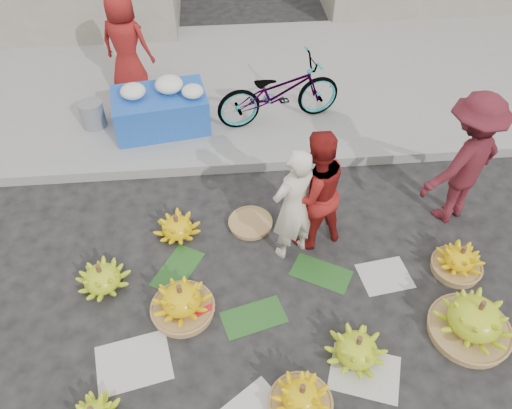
{
  "coord_description": "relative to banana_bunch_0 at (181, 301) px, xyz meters",
  "views": [
    {
      "loc": [
        -0.33,
        -3.02,
        4.48
      ],
      "look_at": [
        0.01,
        0.75,
        0.7
      ],
      "focal_mm": 35.0,
      "sensor_mm": 36.0,
      "label": 1
    }
  ],
  "objects": [
    {
      "name": "ground",
      "position": [
        0.83,
        0.06,
        -0.19
      ],
      "size": [
        80.0,
        80.0,
        0.0
      ],
      "primitive_type": "plane",
      "color": "black",
      "rests_on": "ground"
    },
    {
      "name": "curb",
      "position": [
        0.83,
        2.26,
        -0.12
      ],
      "size": [
        40.0,
        0.25,
        0.15
      ],
      "primitive_type": "cube",
      "color": "gray",
      "rests_on": "ground"
    },
    {
      "name": "sidewalk",
      "position": [
        0.83,
        4.36,
        -0.13
      ],
      "size": [
        40.0,
        4.0,
        0.12
      ],
      "primitive_type": "cube",
      "color": "gray",
      "rests_on": "ground"
    },
    {
      "name": "newspaper_scatter",
      "position": [
        0.83,
        -0.74,
        -0.19
      ],
      "size": [
        3.2,
        1.8,
        0.0
      ],
      "primitive_type": null,
      "color": "beige",
      "rests_on": "ground"
    },
    {
      "name": "banana_leaves",
      "position": [
        0.73,
        0.26,
        -0.19
      ],
      "size": [
        2.0,
        1.0,
        0.0
      ],
      "primitive_type": null,
      "color": "#1C4B19",
      "rests_on": "ground"
    },
    {
      "name": "banana_bunch_0",
      "position": [
        0.0,
        0.0,
        0.0
      ],
      "size": [
        0.65,
        0.65,
        0.45
      ],
      "rotation": [
        0.0,
        0.0,
        0.17
      ],
      "color": "olive",
      "rests_on": "ground"
    },
    {
      "name": "banana_bunch_2",
      "position": [
        1.07,
        -1.1,
        -0.03
      ],
      "size": [
        0.63,
        0.63,
        0.4
      ],
      "rotation": [
        0.0,
        0.0,
        -0.43
      ],
      "color": "olive",
      "rests_on": "ground"
    },
    {
      "name": "banana_bunch_3",
      "position": [
        1.67,
        -0.66,
        -0.04
      ],
      "size": [
        0.59,
        0.59,
        0.35
      ],
      "rotation": [
        0.0,
        0.0,
        -0.05
      ],
      "color": "#91B71A",
      "rests_on": "ground"
    },
    {
      "name": "banana_bunch_4",
      "position": [
        2.87,
        -0.5,
        0.04
      ],
      "size": [
        0.8,
        0.8,
        0.53
      ],
      "rotation": [
        0.0,
        0.0,
        0.01
      ],
      "color": "olive",
      "rests_on": "ground"
    },
    {
      "name": "banana_bunch_5",
      "position": [
        3.04,
        0.28,
        -0.03
      ],
      "size": [
        0.61,
        0.61,
        0.39
      ],
      "rotation": [
        0.0,
        0.0,
        -0.43
      ],
      "color": "olive",
      "rests_on": "ground"
    },
    {
      "name": "banana_bunch_6",
      "position": [
        -0.86,
        0.41,
        -0.04
      ],
      "size": [
        0.71,
        0.71,
        0.35
      ],
      "rotation": [
        0.0,
        0.0,
        -0.37
      ],
      "color": "#91B71A",
      "rests_on": "ground"
    },
    {
      "name": "banana_bunch_7",
      "position": [
        -0.08,
        1.09,
        -0.05
      ],
      "size": [
        0.64,
        0.64,
        0.32
      ],
      "rotation": [
        0.0,
        0.0,
        0.36
      ],
      "color": "yellow",
      "rests_on": "ground"
    },
    {
      "name": "basket_spare",
      "position": [
        0.8,
        1.17,
        -0.16
      ],
      "size": [
        0.62,
        0.62,
        0.06
      ],
      "primitive_type": "cylinder",
      "rotation": [
        0.0,
        0.0,
        -0.25
      ],
      "color": "olive",
      "rests_on": "ground"
    },
    {
      "name": "incense_stack",
      "position": [
        0.22,
        -0.07,
        -0.14
      ],
      "size": [
        0.23,
        0.17,
        0.09
      ],
      "primitive_type": "cube",
      "rotation": [
        0.0,
        0.0,
        0.49
      ],
      "color": "red",
      "rests_on": "ground"
    },
    {
      "name": "vendor_cream",
      "position": [
        1.23,
        0.72,
        0.55
      ],
      "size": [
        0.64,
        0.57,
        1.48
      ],
      "primitive_type": "imported",
      "rotation": [
        0.0,
        0.0,
        3.64
      ],
      "color": "beige",
      "rests_on": "ground"
    },
    {
      "name": "vendor_red",
      "position": [
        1.48,
        0.9,
        0.57
      ],
      "size": [
        0.89,
        0.79,
        1.53
      ],
      "primitive_type": "imported",
      "rotation": [
        0.0,
        0.0,
        3.48
      ],
      "color": "maroon",
      "rests_on": "ground"
    },
    {
      "name": "man_striped",
      "position": [
        3.24,
        1.15,
        0.66
      ],
      "size": [
        1.27,
        1.07,
        1.71
      ],
      "primitive_type": "imported",
      "rotation": [
        0.0,
        0.0,
        3.61
      ],
      "color": "maroon",
      "rests_on": "ground"
    },
    {
      "name": "flower_table",
      "position": [
        -0.32,
        3.14,
        0.24
      ],
      "size": [
        1.41,
        1.0,
        0.76
      ],
      "rotation": [
        0.0,
        0.0,
        0.15
      ],
      "color": "#1B4AB0",
      "rests_on": "sidewalk"
    },
    {
      "name": "grey_bucket",
      "position": [
        -1.32,
        3.25,
        0.12
      ],
      "size": [
        0.34,
        0.34,
        0.39
      ],
      "primitive_type": "cylinder",
      "color": "slate",
      "rests_on": "sidewalk"
    },
    {
      "name": "flower_vendor",
      "position": [
        -0.82,
        4.14,
        0.73
      ],
      "size": [
        0.91,
        0.74,
        1.6
      ],
      "primitive_type": "imported",
      "rotation": [
        0.0,
        0.0,
        2.8
      ],
      "color": "maroon",
      "rests_on": "sidewalk"
    },
    {
      "name": "bicycle",
      "position": [
        1.38,
        3.16,
        0.41
      ],
      "size": [
        0.98,
        1.92,
        0.96
      ],
      "primitive_type": "imported",
      "rotation": [
        0.0,
        0.0,
        1.77
      ],
      "color": "gray",
      "rests_on": "sidewalk"
    }
  ]
}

